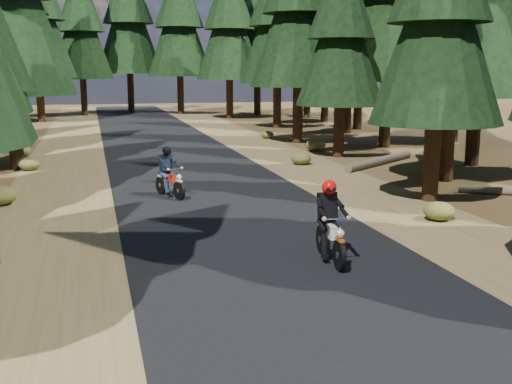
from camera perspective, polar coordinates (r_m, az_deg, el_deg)
ground at (r=13.25m, az=1.62°, el=-5.87°), size 120.00×120.00×0.00m
road at (r=17.95m, az=-2.78°, el=-1.38°), size 6.00×100.00×0.01m
shoulder_l at (r=17.64m, az=-17.58°, el=-2.12°), size 3.20×100.00×0.01m
shoulder_r at (r=19.39m, az=10.66°, el=-0.64°), size 3.20×100.00×0.01m
log_near at (r=26.39m, az=10.97°, el=2.74°), size 4.27×3.42×0.32m
understory_shrubs at (r=21.30m, az=-3.51°, el=1.24°), size 14.25×33.19×0.56m
rider_lead at (r=12.90m, az=6.65°, el=-3.87°), size 0.67×1.87×1.64m
rider_follow at (r=19.44m, az=-7.67°, el=1.01°), size 1.12×1.77×1.52m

